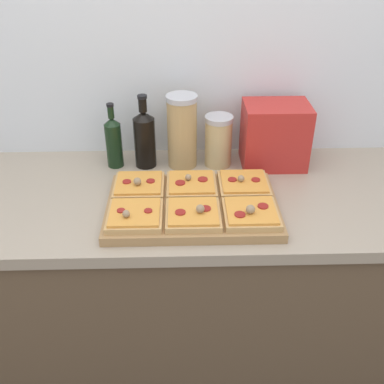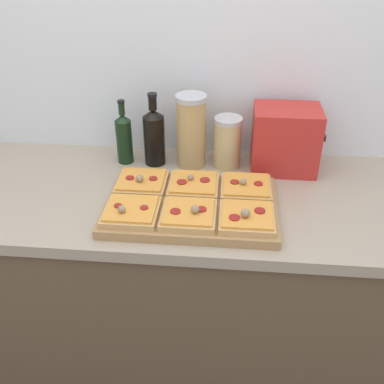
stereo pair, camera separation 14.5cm
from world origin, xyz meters
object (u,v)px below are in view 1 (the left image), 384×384
(olive_oil_bottle, at_px, (114,141))
(toaster_oven, at_px, (275,135))
(grain_jar_tall, at_px, (182,131))
(grain_jar_short, at_px, (218,141))
(wine_bottle, at_px, (145,138))
(cutting_board, at_px, (192,206))

(olive_oil_bottle, relative_size, toaster_oven, 0.95)
(grain_jar_tall, xyz_separation_m, grain_jar_short, (0.13, 0.00, -0.04))
(wine_bottle, bearing_deg, grain_jar_tall, 0.00)
(olive_oil_bottle, bearing_deg, toaster_oven, -0.08)
(wine_bottle, relative_size, grain_jar_short, 1.42)
(olive_oil_bottle, relative_size, wine_bottle, 0.89)
(grain_jar_short, xyz_separation_m, toaster_oven, (0.21, -0.00, 0.02))
(olive_oil_bottle, bearing_deg, grain_jar_tall, 0.00)
(cutting_board, distance_m, grain_jar_short, 0.34)
(grain_jar_tall, bearing_deg, cutting_board, -84.74)
(wine_bottle, relative_size, grain_jar_tall, 1.01)
(grain_jar_short, bearing_deg, toaster_oven, -0.23)
(olive_oil_bottle, bearing_deg, cutting_board, -47.85)
(grain_jar_tall, bearing_deg, wine_bottle, 180.00)
(wine_bottle, bearing_deg, cutting_board, -61.77)
(cutting_board, distance_m, grain_jar_tall, 0.33)
(olive_oil_bottle, xyz_separation_m, grain_jar_short, (0.39, 0.00, -0.00))
(grain_jar_tall, bearing_deg, grain_jar_short, 0.00)
(grain_jar_short, relative_size, toaster_oven, 0.75)
(toaster_oven, bearing_deg, cutting_board, -135.39)
(grain_jar_short, distance_m, toaster_oven, 0.21)
(wine_bottle, height_order, grain_jar_tall, wine_bottle)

